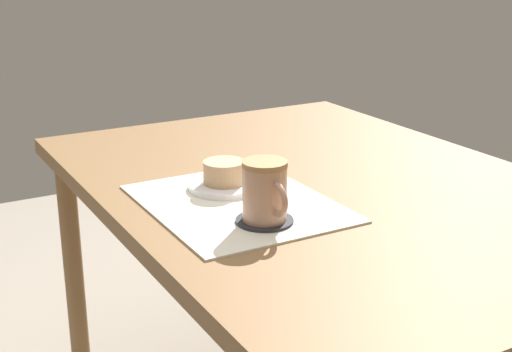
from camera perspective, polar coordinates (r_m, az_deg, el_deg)
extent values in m
cylinder|color=brown|center=(1.97, -14.34, -7.85)|extent=(0.05, 0.05, 0.68)
cylinder|color=brown|center=(2.26, 4.95, -3.74)|extent=(0.05, 0.05, 0.68)
cube|color=brown|center=(1.48, 5.43, -1.13)|extent=(1.27, 0.89, 0.04)
cylinder|color=brown|center=(2.03, 15.63, -11.52)|extent=(0.04, 0.04, 0.40)
cube|color=silver|center=(1.35, -1.48, -2.20)|extent=(0.40, 0.33, 0.00)
cylinder|color=white|center=(1.42, -2.55, -0.78)|extent=(0.14, 0.14, 0.01)
cylinder|color=tan|center=(1.41, -2.57, 0.31)|extent=(0.08, 0.08, 0.05)
cylinder|color=#232328|center=(1.26, 0.69, -3.58)|extent=(0.10, 0.10, 0.00)
cylinder|color=tan|center=(1.24, 0.70, -1.38)|extent=(0.08, 0.08, 0.10)
cylinder|color=#9E7547|center=(1.22, 0.70, 0.98)|extent=(0.08, 0.08, 0.01)
torus|color=tan|center=(1.20, 1.68, -1.88)|extent=(0.06, 0.01, 0.06)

